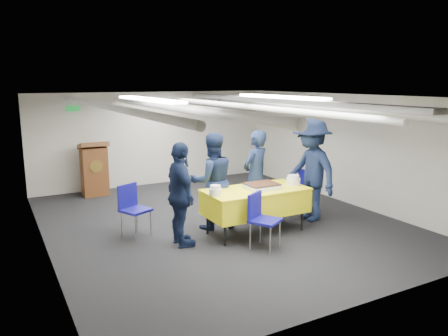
{
  "coord_description": "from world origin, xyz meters",
  "views": [
    {
      "loc": [
        -3.62,
        -6.86,
        2.57
      ],
      "look_at": [
        -0.02,
        -0.2,
        1.05
      ],
      "focal_mm": 35.0,
      "sensor_mm": 36.0,
      "label": 1
    }
  ],
  "objects": [
    {
      "name": "sheet_cake",
      "position": [
        0.37,
        -0.85,
        0.82
      ],
      "size": [
        0.56,
        0.44,
        0.1
      ],
      "color": "white",
      "rests_on": "serving_table"
    },
    {
      "name": "chair_near",
      "position": [
        -0.04,
        -1.43,
        0.53
      ],
      "size": [
        0.57,
        0.57,
        0.87
      ],
      "color": "gray",
      "rests_on": "ground"
    },
    {
      "name": "sailor_a",
      "position": [
        0.65,
        -0.2,
        0.84
      ],
      "size": [
        0.72,
        0.59,
        1.69
      ],
      "primitive_type": "imported",
      "rotation": [
        0.0,
        0.0,
        3.5
      ],
      "color": "black",
      "rests_on": "ground"
    },
    {
      "name": "chair_right",
      "position": [
        1.62,
        -0.37,
        0.53
      ],
      "size": [
        0.5,
        0.5,
        0.87
      ],
      "color": "gray",
      "rests_on": "ground"
    },
    {
      "name": "ground",
      "position": [
        0.0,
        0.0,
        0.0
      ],
      "size": [
        7.0,
        7.0,
        0.0
      ],
      "primitive_type": "plane",
      "color": "black",
      "rests_on": "ground"
    },
    {
      "name": "podium",
      "position": [
        -1.6,
        3.05,
        0.61
      ],
      "size": [
        0.62,
        0.53,
        1.25
      ],
      "color": "brown",
      "rests_on": "ground"
    },
    {
      "name": "sailor_b",
      "position": [
        -0.27,
        -0.23,
        0.85
      ],
      "size": [
        0.92,
        0.77,
        1.7
      ],
      "primitive_type": "imported",
      "rotation": [
        0.0,
        0.0,
        2.98
      ],
      "color": "black",
      "rests_on": "ground"
    },
    {
      "name": "plate_stack_left",
      "position": [
        -0.53,
        -0.86,
        0.85
      ],
      "size": [
        0.2,
        0.2,
        0.17
      ],
      "color": "white",
      "rests_on": "serving_table"
    },
    {
      "name": "sailor_d",
      "position": [
        1.54,
        -0.69,
        0.95
      ],
      "size": [
        0.71,
        1.23,
        1.89
      ],
      "primitive_type": "imported",
      "rotation": [
        0.0,
        0.0,
        -1.56
      ],
      "color": "black",
      "rests_on": "ground"
    },
    {
      "name": "serving_table",
      "position": [
        0.27,
        -0.81,
        0.56
      ],
      "size": [
        1.76,
        0.87,
        0.77
      ],
      "color": "black",
      "rests_on": "ground"
    },
    {
      "name": "plate_stack_right",
      "position": [
        1.01,
        -0.86,
        0.85
      ],
      "size": [
        0.25,
        0.25,
        0.17
      ],
      "color": "white",
      "rests_on": "serving_table"
    },
    {
      "name": "room_shell",
      "position": [
        0.09,
        0.41,
        1.81
      ],
      "size": [
        6.0,
        7.0,
        2.3
      ],
      "color": "beige",
      "rests_on": "ground"
    },
    {
      "name": "chair_left",
      "position": [
        -1.62,
        0.06,
        0.53
      ],
      "size": [
        0.56,
        0.56,
        0.87
      ],
      "color": "gray",
      "rests_on": "ground"
    },
    {
      "name": "sailor_c",
      "position": [
        -1.08,
        -0.76,
        0.83
      ],
      "size": [
        0.46,
        0.99,
        1.65
      ],
      "primitive_type": "imported",
      "rotation": [
        0.0,
        0.0,
        1.51
      ],
      "color": "black",
      "rests_on": "ground"
    }
  ]
}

